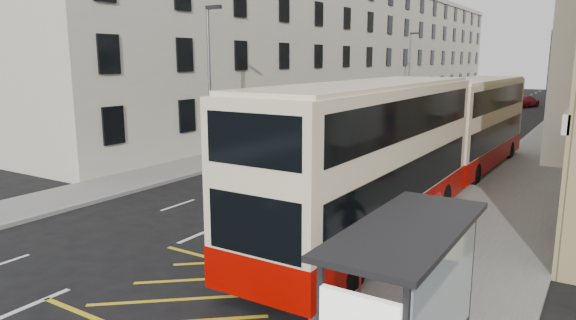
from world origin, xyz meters
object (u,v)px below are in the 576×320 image
Objects in this scene: pedestrian_far at (440,235)px; car_red at (525,101)px; pedestrian_mid at (446,254)px; bus_shelter at (408,275)px; white_van at (429,113)px; street_lamp_near at (210,78)px; double_decker_front at (370,161)px; car_silver at (451,102)px; double_decker_rear at (473,124)px; car_dark at (483,97)px; street_lamp_far at (410,69)px.

car_red is (-5.21, 53.86, -0.39)m from pedestrian_far.
pedestrian_mid is 0.94× the size of pedestrian_far.
bus_shelter is 0.79× the size of white_van.
double_decker_front is at bearing -26.43° from street_lamp_near.
pedestrian_mid is at bearing 96.25° from bus_shelter.
car_silver is at bearing 51.98° from car_red.
bus_shelter is 0.35× the size of double_decker_front.
car_dark is (-8.67, 44.87, -1.65)m from double_decker_rear.
double_decker_front reaches higher than car_red.
bus_shelter is at bearing -79.67° from white_van.
double_decker_front is at bearing 0.78° from pedestrian_far.
car_red is at bearing -42.05° from car_dark.
street_lamp_near is at bearing -146.57° from double_decker_rear.
double_decker_rear is (-3.35, 19.34, 0.21)m from bus_shelter.
street_lamp_far is 4.25× the size of pedestrian_far.
double_decker_rear is at bearing 31.50° from street_lamp_near.
street_lamp_near is 15.94m from pedestrian_far.
pedestrian_far is at bearing -62.27° from car_silver.
double_decker_rear reaches higher than pedestrian_mid.
pedestrian_far reaches higher than car_red.
double_decker_rear is 2.15× the size of white_van.
double_decker_front is 52.28m from car_red.
bus_shelter is 65.34m from car_dark.
double_decker_front is at bearing 105.95° from car_red.
street_lamp_far is 6.06m from white_van.
street_lamp_near reaches higher than double_decker_rear.
double_decker_rear is at bearing -47.66° from pedestrian_far.
bus_shelter is at bearing -40.14° from street_lamp_near.
white_van is (-10.62, 33.77, -0.34)m from pedestrian_far.
street_lamp_near is at bearing -102.93° from white_van.
street_lamp_near is at bearing 153.66° from double_decker_front.
car_silver is (-12.87, 49.20, -0.35)m from pedestrian_mid.
double_decker_rear is at bearing 96.63° from pedestrian_mid.
double_decker_rear reaches higher than car_silver.
car_red reaches higher than car_silver.
street_lamp_near and street_lamp_far have the same top height.
bus_shelter is at bearing -87.88° from pedestrian_mid.
double_decker_rear is 2.41× the size of car_red.
car_red is (7.19, 5.78, 0.01)m from car_silver.
pedestrian_mid reaches higher than car_silver.
bus_shelter reaches higher than car_red.
double_decker_rear is (11.35, 6.95, -2.29)m from street_lamp_near.
double_decker_front reaches higher than pedestrian_far.
car_dark is (2.67, 51.82, -3.94)m from street_lamp_near.
double_decker_front is 2.55× the size of car_red.
pedestrian_far is at bearing -80.34° from car_dark.
pedestrian_far is (13.78, -7.18, -3.54)m from street_lamp_near.
street_lamp_far is at bearing 106.27° from pedestrian_mid.
pedestrian_mid is 0.37× the size of car_red.
bus_shelter is 0.53× the size of street_lamp_near.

